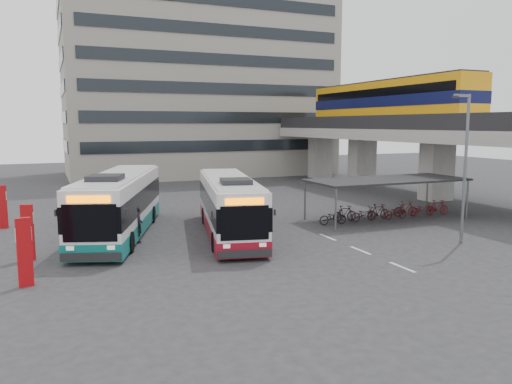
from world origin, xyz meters
name	(u,v)px	position (x,y,z in m)	size (l,w,h in m)	color
ground	(285,242)	(0.00, 0.00, 0.00)	(120.00, 120.00, 0.00)	#28282B
viaduct	(394,120)	(17.00, 13.35, 6.23)	(8.00, 32.00, 9.68)	gray
bike_shelter	(386,199)	(8.47, 3.00, 1.30)	(10.00, 4.00, 2.54)	#595B60
office_block	(198,68)	(6.00, 36.00, 12.50)	(30.00, 15.00, 25.00)	gray
road_markings	(361,250)	(2.50, -3.00, 0.01)	(0.15, 7.60, 0.01)	beige
bus_main	(229,206)	(-2.03, 2.69, 1.54)	(4.87, 11.49, 3.32)	white
bus_teal	(120,205)	(-7.48, 4.78, 1.65)	(6.39, 12.19, 3.55)	white
pedestrian	(138,225)	(-6.89, 2.65, 0.92)	(0.67, 0.44, 1.83)	black
lamp_post	(464,160)	(7.87, -3.74, 4.19)	(1.29, 0.35, 7.35)	#595B60
sign_totem_south	(24,251)	(-11.86, -2.67, 1.32)	(0.55, 0.26, 2.57)	#A70A0E
sign_totem_mid	(28,232)	(-11.87, 1.17, 1.28)	(0.53, 0.28, 2.48)	#A70A0E
sign_totem_north	(2,206)	(-13.43, 9.14, 1.28)	(0.52, 0.30, 2.48)	#A70A0E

